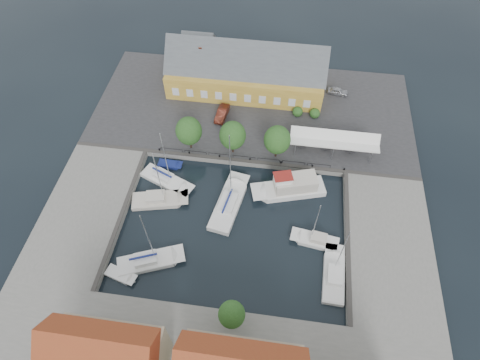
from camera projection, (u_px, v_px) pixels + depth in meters
The scene contains 19 objects.
ground at pixel (234, 218), 59.16m from camera, with size 140.00×140.00×0.00m, color black.
north_quay at pixel (253, 109), 72.55m from camera, with size 56.00×26.00×1.00m, color #2D2D30.
west_quay at pixel (86, 210), 59.39m from camera, with size 12.00×24.00×1.00m, color slate.
east_quay at pixel (389, 247), 55.74m from camera, with size 12.00×24.00×1.00m, color slate.
quay_edge_fittings at pixel (239, 188), 61.16m from camera, with size 56.00×24.72×0.40m.
warehouse at pixel (243, 72), 72.85m from camera, with size 28.56×14.00×9.55m.
tent_canopy at pixel (334, 139), 63.76m from camera, with size 14.00×4.00×2.83m.
quay_trees at pixel (233, 135), 62.64m from camera, with size 18.20×4.20×6.30m.
car_silver at pixel (338, 91), 73.87m from camera, with size 1.51×3.76×1.28m, color #AEAFB6.
car_red at pixel (222, 113), 70.09m from camera, with size 1.62×4.65×1.53m, color #581F14.
center_sailboat at pixel (229, 204), 60.23m from camera, with size 5.07×11.31×14.75m.
trawler at pixel (291, 188), 61.30m from camera, with size 11.75×6.39×5.00m.
east_boat_b at pixel (316, 241), 56.58m from camera, with size 7.07×3.18×9.57m.
east_boat_c at pixel (334, 276), 53.41m from camera, with size 3.02×8.80×11.06m.
west_boat_a at pixel (166, 180), 63.05m from camera, with size 9.27×5.92×11.99m.
west_boat_b at pixel (159, 200), 60.78m from camera, with size 8.90×4.69×11.65m.
west_boat_d at pixel (149, 261), 54.66m from camera, with size 9.46×5.91×12.19m.
launch_sw at pixel (121, 276), 53.61m from camera, with size 4.67×2.79×0.98m.
launch_nw at pixel (170, 165), 65.19m from camera, with size 4.05×1.70×0.88m.
Camera 1 is at (5.10, -30.90, 50.52)m, focal length 30.00 mm.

